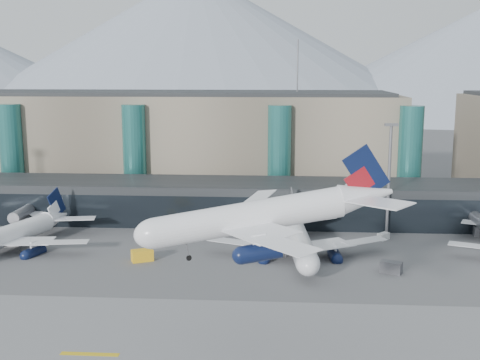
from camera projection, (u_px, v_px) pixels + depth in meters
name	position (u px, v px, depth m)	size (l,w,h in m)	color
ground	(245.00, 314.00, 93.96)	(900.00, 900.00, 0.00)	#515154
runway_strip	(238.00, 359.00, 79.25)	(400.00, 40.00, 0.04)	slate
runway_markings	(238.00, 359.00, 79.24)	(128.00, 1.00, 0.02)	gold
concourse	(258.00, 202.00, 149.67)	(170.00, 27.00, 10.00)	black
terminal_main	(180.00, 143.00, 181.04)	(130.00, 30.00, 31.00)	gray
teal_towers	(206.00, 156.00, 164.96)	(116.40, 19.40, 46.00)	#276D6A
mountain_ridge	(295.00, 57.00, 457.23)	(910.00, 400.00, 110.00)	gray
lightmast_mid	(389.00, 173.00, 136.43)	(3.00, 1.20, 25.60)	slate
hero_jet	(275.00, 206.00, 76.58)	(34.96, 34.67, 11.31)	white
jet_parked_left	(18.00, 226.00, 128.25)	(35.19, 37.10, 11.91)	white
jet_parked_mid	(297.00, 231.00, 123.82)	(38.96, 38.39, 12.58)	white
veh_a	(10.00, 241.00, 129.60)	(3.61, 2.03, 2.03)	silver
veh_b	(151.00, 241.00, 130.92)	(2.41, 1.49, 1.39)	yellow
veh_c	(391.00, 267.00, 112.48)	(3.94, 2.08, 2.19)	#47474C
veh_d	(383.00, 236.00, 134.12)	(2.74, 1.47, 1.57)	silver
veh_g	(333.00, 244.00, 128.99)	(2.04, 1.19, 1.19)	silver
veh_h	(142.00, 255.00, 119.36)	(4.18, 2.20, 2.31)	yellow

